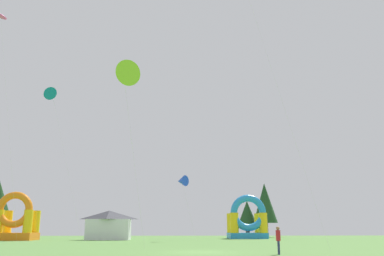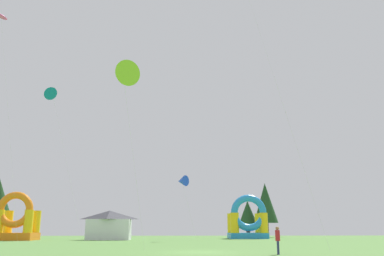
{
  "view_description": "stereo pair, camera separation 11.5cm",
  "coord_description": "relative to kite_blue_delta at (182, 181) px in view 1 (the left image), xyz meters",
  "views": [
    {
      "loc": [
        -1.86,
        -28.76,
        1.61
      ],
      "look_at": [
        0.0,
        11.35,
        11.56
      ],
      "focal_mm": 37.78,
      "sensor_mm": 36.0,
      "label": 1
    },
    {
      "loc": [
        -1.74,
        -28.76,
        1.61
      ],
      "look_at": [
        0.0,
        11.35,
        11.56
      ],
      "focal_mm": 37.78,
      "sensor_mm": 36.0,
      "label": 2
    }
  ],
  "objects": [
    {
      "name": "kite_blue_delta",
      "position": [
        0.0,
        0.0,
        0.0
      ],
      "size": [
        3.02,
        3.39,
        8.31
      ],
      "color": "blue",
      "rests_on": "ground_plane"
    },
    {
      "name": "ground_plane",
      "position": [
        0.76,
        -24.44,
        -7.59
      ],
      "size": [
        120.0,
        120.0,
        0.0
      ],
      "primitive_type": "plane",
      "color": "#5B8C42"
    },
    {
      "name": "kite_teal_delta",
      "position": [
        -16.97,
        -2.36,
        10.8
      ],
      "size": [
        6.1,
        1.78,
        19.28
      ],
      "color": "#0C7F7A",
      "rests_on": "ground_plane"
    },
    {
      "name": "inflatable_blue_arch",
      "position": [
        10.48,
        10.57,
        -5.19
      ],
      "size": [
        5.77,
        4.72,
        6.61
      ],
      "color": "#268CD8",
      "rests_on": "ground_plane"
    },
    {
      "name": "festival_tent",
      "position": [
        -9.93,
        4.48,
        -5.62
      ],
      "size": [
        5.81,
        3.47,
        3.94
      ],
      "color": "silver",
      "rests_on": "ground_plane"
    },
    {
      "name": "inflatable_red_slide",
      "position": [
        -22.05,
        3.14,
        -5.28
      ],
      "size": [
        4.98,
        4.2,
        6.32
      ],
      "color": "orange",
      "rests_on": "ground_plane"
    },
    {
      "name": "tree_row_4",
      "position": [
        12.35,
        20.85,
        -3.67
      ],
      "size": [
        3.9,
        3.9,
        6.39
      ],
      "color": "#4C331E",
      "rests_on": "ground_plane"
    },
    {
      "name": "person_far_side",
      "position": [
        5.51,
        -27.33,
        -6.58
      ],
      "size": [
        0.31,
        0.31,
        1.69
      ],
      "rotation": [
        0.0,
        0.0,
        4.63
      ],
      "color": "navy",
      "rests_on": "ground_plane"
    },
    {
      "name": "kite_pink_parafoil",
      "position": [
        -23.39,
        -5.47,
        20.22
      ],
      "size": [
        3.6,
        6.51,
        28.21
      ],
      "color": "#EA599E",
      "rests_on": "ground_plane"
    },
    {
      "name": "kite_lime_delta",
      "position": [
        -5.26,
        -21.95,
        6.19
      ],
      "size": [
        3.51,
        2.95,
        14.97
      ],
      "color": "#8CD826",
      "rests_on": "ground_plane"
    },
    {
      "name": "tree_row_5",
      "position": [
        15.23,
        18.94,
        -1.7
      ],
      "size": [
        4.22,
        4.22,
        9.41
      ],
      "color": "#4C331E",
      "rests_on": "ground_plane"
    }
  ]
}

